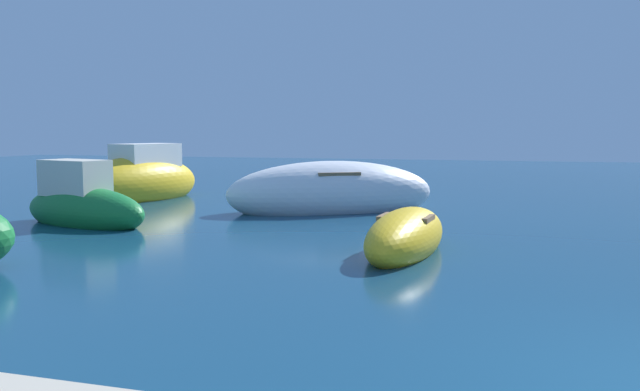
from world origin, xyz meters
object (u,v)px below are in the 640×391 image
object	(u,v)px
moored_boat_3	(138,181)
moored_boat_2	(332,193)
moored_boat_4	(406,237)
moored_boat_1	(83,205)

from	to	relation	value
moored_boat_3	moored_boat_2	bearing A→B (deg)	95.03
moored_boat_2	moored_boat_3	bearing A→B (deg)	138.69
moored_boat_2	moored_boat_4	size ratio (longest dim) A/B	1.63
moored_boat_1	moored_boat_2	xyz separation A→B (m)	(4.61, 3.83, 0.04)
moored_boat_4	moored_boat_2	bearing A→B (deg)	-147.22
moored_boat_3	moored_boat_4	bearing A→B (deg)	70.39
moored_boat_1	moored_boat_3	distance (m)	5.16
moored_boat_1	moored_boat_4	bearing A→B (deg)	4.65
moored_boat_4	moored_boat_1	bearing A→B (deg)	-95.00
moored_boat_1	moored_boat_3	size ratio (longest dim) A/B	0.75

